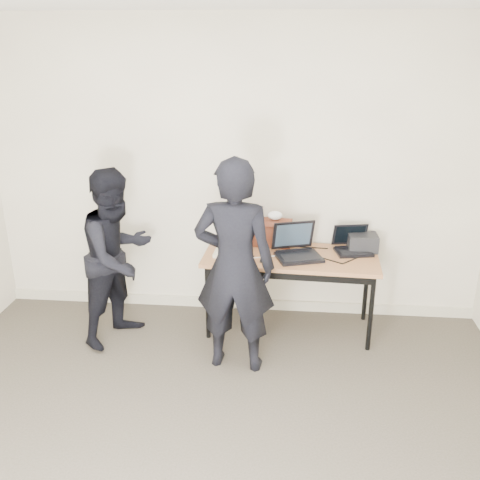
# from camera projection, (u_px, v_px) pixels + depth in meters

# --- Properties ---
(room) EXTENTS (4.60, 4.60, 2.80)m
(room) POSITION_uv_depth(u_px,v_px,m) (191.00, 277.00, 2.70)
(room) COLOR #433D33
(room) RESTS_ON ground
(desk) EXTENTS (1.53, 0.73, 0.72)m
(desk) POSITION_uv_depth(u_px,v_px,m) (291.00, 262.00, 4.65)
(desk) COLOR #945F38
(desk) RESTS_ON ground
(laptop_beige) EXTENTS (0.30, 0.29, 0.23)m
(laptop_beige) POSITION_uv_depth(u_px,v_px,m) (232.00, 248.00, 4.67)
(laptop_beige) COLOR beige
(laptop_beige) RESTS_ON desk
(laptop_center) EXTENTS (0.46, 0.45, 0.29)m
(laptop_center) POSITION_uv_depth(u_px,v_px,m) (297.00, 249.00, 4.59)
(laptop_center) COLOR black
(laptop_center) RESTS_ON desk
(laptop_right) EXTENTS (0.36, 0.35, 0.23)m
(laptop_right) POSITION_uv_depth(u_px,v_px,m) (352.00, 246.00, 4.70)
(laptop_right) COLOR black
(laptop_right) RESTS_ON desk
(leather_satchel) EXTENTS (0.38, 0.21, 0.25)m
(leather_satchel) POSITION_uv_depth(u_px,v_px,m) (271.00, 232.00, 4.81)
(leather_satchel) COLOR #5E2918
(leather_satchel) RESTS_ON desk
(tissue) EXTENTS (0.14, 0.11, 0.08)m
(tissue) POSITION_uv_depth(u_px,v_px,m) (275.00, 216.00, 4.75)
(tissue) COLOR white
(tissue) RESTS_ON leather_satchel
(equipment_box) EXTENTS (0.26, 0.22, 0.15)m
(equipment_box) POSITION_uv_depth(u_px,v_px,m) (363.00, 242.00, 4.72)
(equipment_box) COLOR black
(equipment_box) RESTS_ON desk
(power_brick) EXTENTS (0.08, 0.05, 0.03)m
(power_brick) POSITION_uv_depth(u_px,v_px,m) (265.00, 261.00, 4.48)
(power_brick) COLOR black
(power_brick) RESTS_ON desk
(cables) EXTENTS (1.15, 0.41, 0.01)m
(cables) POSITION_uv_depth(u_px,v_px,m) (296.00, 255.00, 4.61)
(cables) COLOR black
(cables) RESTS_ON desk
(person_typist) EXTENTS (0.65, 0.46, 1.71)m
(person_typist) POSITION_uv_depth(u_px,v_px,m) (235.00, 267.00, 4.05)
(person_typist) COLOR black
(person_typist) RESTS_ON ground
(person_observer) EXTENTS (0.85, 0.92, 1.52)m
(person_observer) POSITION_uv_depth(u_px,v_px,m) (118.00, 256.00, 4.50)
(person_observer) COLOR black
(person_observer) RESTS_ON ground
(baseboard) EXTENTS (4.50, 0.03, 0.10)m
(baseboard) POSITION_uv_depth(u_px,v_px,m) (236.00, 303.00, 5.24)
(baseboard) COLOR #BCB59B
(baseboard) RESTS_ON ground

